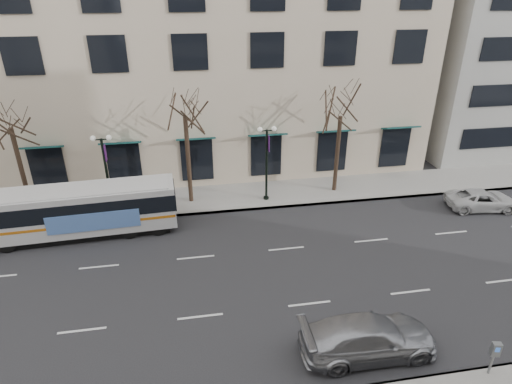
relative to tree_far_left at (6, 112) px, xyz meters
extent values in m
plane|color=black|center=(10.00, -8.80, -6.70)|extent=(160.00, 160.00, 0.00)
cube|color=gray|center=(15.00, 0.20, -6.62)|extent=(80.00, 4.00, 0.15)
cube|color=#C1AE93|center=(8.00, 12.20, 5.30)|extent=(40.00, 20.00, 24.00)
cylinder|color=black|center=(0.00, 0.00, -3.83)|extent=(0.28, 0.28, 5.74)
cylinder|color=black|center=(10.00, 0.00, -3.72)|extent=(0.28, 0.28, 5.95)
cylinder|color=black|center=(20.00, 0.00, -3.97)|extent=(0.28, 0.28, 5.46)
cylinder|color=black|center=(5.00, -0.60, -4.20)|extent=(0.16, 0.16, 5.00)
cylinder|color=black|center=(5.00, -0.60, -6.55)|extent=(0.36, 0.36, 0.30)
cube|color=black|center=(5.00, -0.60, -1.75)|extent=(0.90, 0.06, 0.06)
sphere|color=silver|center=(4.55, -0.60, -1.65)|extent=(0.32, 0.32, 0.32)
sphere|color=silver|center=(5.45, -0.60, -1.65)|extent=(0.32, 0.32, 0.32)
cube|color=#551D6D|center=(5.12, -0.60, -2.60)|extent=(0.04, 0.45, 1.00)
cylinder|color=black|center=(15.00, -0.60, -4.20)|extent=(0.16, 0.16, 5.00)
cylinder|color=black|center=(15.00, -0.60, -6.55)|extent=(0.36, 0.36, 0.30)
cube|color=black|center=(15.00, -0.60, -1.75)|extent=(0.90, 0.06, 0.06)
sphere|color=silver|center=(14.55, -0.60, -1.65)|extent=(0.32, 0.32, 0.32)
sphere|color=silver|center=(15.45, -0.60, -1.65)|extent=(0.32, 0.32, 0.32)
cube|color=#551D6D|center=(15.12, -0.60, -2.60)|extent=(0.04, 0.45, 1.00)
cube|color=silver|center=(3.61, -3.00, -5.05)|extent=(10.94, 2.91, 2.48)
cube|color=black|center=(3.61, -3.00, -6.45)|extent=(10.06, 2.59, 0.41)
cube|color=black|center=(3.88, -2.99, -4.67)|extent=(10.51, 2.93, 0.99)
cube|color=#BF6712|center=(3.61, -3.00, -5.48)|extent=(10.84, 2.93, 0.16)
cube|color=#5079C3|center=(4.58, -4.15, -5.30)|extent=(4.96, 0.31, 1.08)
cube|color=silver|center=(3.61, -3.00, -3.78)|extent=(10.39, 2.65, 0.07)
cylinder|color=black|center=(-0.12, -4.24, -6.25)|extent=(0.91, 0.30, 0.90)
cylinder|color=black|center=(-0.23, -2.16, -6.25)|extent=(0.91, 0.30, 0.90)
cylinder|color=black|center=(6.37, -3.89, -6.25)|extent=(0.91, 0.30, 0.90)
cylinder|color=black|center=(6.26, -1.82, -6.25)|extent=(0.91, 0.30, 0.90)
cylinder|color=black|center=(8.00, -3.81, -6.25)|extent=(0.91, 0.30, 0.90)
cylinder|color=black|center=(7.89, -1.74, -6.25)|extent=(0.91, 0.30, 0.90)
imported|color=#97989E|center=(16.44, -14.25, -5.91)|extent=(5.46, 2.25, 1.58)
imported|color=#BDBDBD|center=(28.61, -4.00, -6.08)|extent=(4.73, 2.67, 1.25)
cylinder|color=slate|center=(20.47, -16.10, -6.04)|extent=(0.09, 0.09, 1.03)
cube|color=slate|center=(20.47, -16.10, -5.35)|extent=(0.36, 0.27, 0.57)
cube|color=blue|center=(20.49, -16.20, -5.27)|extent=(0.16, 0.06, 0.21)
camera|label=1|loc=(9.98, -25.85, 6.57)|focal=30.00mm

